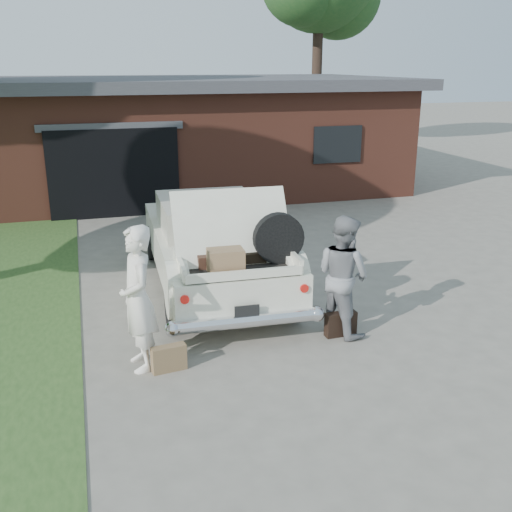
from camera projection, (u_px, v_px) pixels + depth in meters
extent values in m
plane|color=gray|center=(268.00, 344.00, 8.34)|extent=(90.00, 90.00, 0.00)
cube|color=brown|center=(188.00, 138.00, 18.64)|extent=(12.00, 7.00, 3.00)
cube|color=#4C4C51|center=(186.00, 83.00, 18.13)|extent=(12.80, 7.80, 0.30)
cube|color=black|center=(114.00, 173.00, 14.94)|extent=(3.20, 0.30, 2.20)
cube|color=#4C4C51|center=(111.00, 127.00, 14.52)|extent=(3.50, 0.12, 0.18)
cube|color=black|center=(337.00, 144.00, 16.34)|extent=(1.40, 0.08, 1.00)
cylinder|color=#38281E|center=(316.00, 82.00, 25.85)|extent=(0.44, 0.44, 5.82)
cube|color=white|center=(213.00, 250.00, 10.38)|extent=(2.10, 5.09, 0.65)
cube|color=beige|center=(209.00, 214.00, 10.48)|extent=(1.73, 2.07, 0.52)
cube|color=black|center=(200.00, 203.00, 11.37)|extent=(1.56, 0.14, 0.44)
cube|color=black|center=(219.00, 229.00, 9.61)|extent=(1.56, 0.14, 0.44)
cylinder|color=black|center=(174.00, 308.00, 8.69)|extent=(0.25, 0.67, 0.66)
cylinder|color=black|center=(290.00, 297.00, 9.11)|extent=(0.25, 0.67, 0.66)
cylinder|color=black|center=(154.00, 243.00, 11.84)|extent=(0.25, 0.67, 0.66)
cylinder|color=black|center=(240.00, 237.00, 12.26)|extent=(0.25, 0.67, 0.66)
cylinder|color=silver|center=(247.00, 321.00, 8.09)|extent=(2.06, 0.26, 0.18)
cylinder|color=#A5140F|center=(184.00, 299.00, 7.85)|extent=(0.12, 0.10, 0.12)
cylinder|color=#A5140F|center=(304.00, 288.00, 8.23)|extent=(0.12, 0.10, 0.12)
cube|color=black|center=(247.00, 311.00, 8.03)|extent=(0.34, 0.03, 0.17)
cube|color=black|center=(236.00, 266.00, 8.52)|extent=(1.60, 1.16, 0.04)
cube|color=white|center=(179.00, 264.00, 8.30)|extent=(0.10, 1.11, 0.18)
cube|color=white|center=(290.00, 255.00, 8.67)|extent=(0.10, 1.11, 0.18)
cube|color=white|center=(245.00, 275.00, 7.99)|extent=(1.61, 0.12, 0.12)
cube|color=white|center=(232.00, 227.00, 8.59)|extent=(1.71, 0.70, 1.00)
cube|color=#492C1F|center=(216.00, 259.00, 8.47)|extent=(0.55, 0.37, 0.17)
cube|color=#9D7650|center=(226.00, 261.00, 8.14)|extent=(0.50, 0.33, 0.33)
cube|color=black|center=(247.00, 256.00, 8.62)|extent=(0.52, 0.35, 0.16)
cube|color=olive|center=(244.00, 241.00, 8.73)|extent=(0.44, 0.30, 0.15)
cylinder|color=black|center=(279.00, 238.00, 8.50)|extent=(0.73, 0.19, 0.73)
imported|color=white|center=(138.00, 299.00, 7.43)|extent=(0.53, 0.73, 1.87)
imported|color=gray|center=(343.00, 275.00, 8.46)|extent=(0.94, 1.04, 1.74)
cube|color=olive|center=(169.00, 358.00, 7.56)|extent=(0.46, 0.20, 0.34)
cube|color=black|center=(341.00, 324.00, 8.55)|extent=(0.46, 0.16, 0.35)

